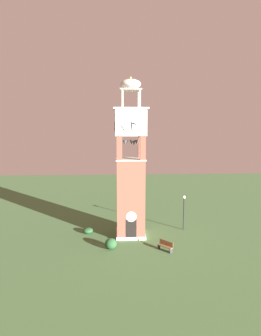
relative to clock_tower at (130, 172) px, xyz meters
The scene contains 7 objects.
ground 6.96m from the clock_tower, 84.91° to the left, with size 80.00×80.00×0.00m, color #476B3D.
clock_tower is the anchor object (origin of this frame).
park_bench 8.31m from the clock_tower, 52.68° to the right, with size 1.40×1.48×0.95m.
lamp_post 7.60m from the clock_tower, 13.03° to the left, with size 0.36×0.36×4.00m.
trash_bin 7.52m from the clock_tower, 67.69° to the left, with size 0.52×0.52×0.80m, color #38513D.
shrub_near_entry 7.62m from the clock_tower, 120.76° to the right, with size 1.16×1.16×1.05m, color #234C28.
shrub_left_of_tower 8.20m from the clock_tower, behind, with size 1.12×1.12×0.60m, color #234C28.
Camera 1 is at (-1.49, -30.68, 11.92)m, focal length 31.34 mm.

